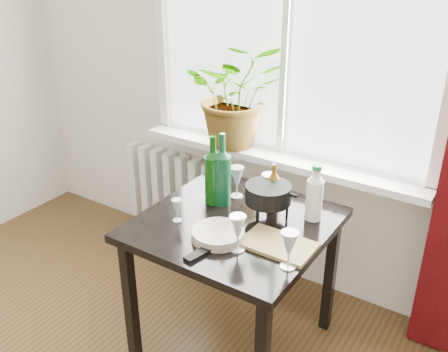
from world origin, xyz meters
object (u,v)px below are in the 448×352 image
Objects in this scene: radiator at (178,192)px; wine_bottle_left at (213,169)px; potted_plant at (237,94)px; cutting_board at (278,245)px; bottle_amber at (274,187)px; wineglass_front_right at (238,233)px; cleaning_bottle at (315,192)px; wineglass_back_center at (269,190)px; wineglass_front_left at (177,210)px; fondue_pot at (268,201)px; wine_bottle_right at (222,169)px; table at (235,237)px; plate_stack at (218,234)px; tv_remote at (200,253)px; wineglass_far_right at (289,249)px; wineglass_back_left at (237,182)px.

radiator is 1.00m from wine_bottle_left.
cutting_board is at bearing -46.96° from potted_plant.
wineglass_front_right is (0.04, -0.39, -0.04)m from bottle_amber.
cleaning_bottle reaches higher than wineglass_back_center.
radiator is 2.58× the size of cutting_board.
wineglass_front_left is 0.47× the size of fondue_pot.
wine_bottle_right is 0.49m from cutting_board.
wine_bottle_right is at bearing -166.23° from cleaning_bottle.
table is 0.30m from wineglass_front_right.
plate_stack is 0.79× the size of cutting_board.
tv_remote is (0.88, -0.95, 0.37)m from radiator.
wine_bottle_left reaches higher than cleaning_bottle.
wine_bottle_left is (0.66, -0.53, 0.54)m from radiator.
cutting_board is (0.64, -0.69, -0.40)m from potted_plant.
wineglass_front_right is 0.42m from wineglass_back_center.
wineglass_far_right is 0.38m from tv_remote.
cutting_board is (0.39, -0.29, -0.08)m from wineglass_back_left.
wineglass_front_right reaches higher than plate_stack.
wine_bottle_left is 0.29m from wineglass_back_center.
wineglass_front_left is at bearing -51.22° from radiator.
wineglass_back_center is (0.25, 0.11, -0.09)m from wine_bottle_left.
wineglass_front_left is (-0.60, 0.04, -0.03)m from wineglass_far_right.
potted_plant is at bearing 122.42° from wineglass_back_left.
wineglass_back_center reaches higher than wineglass_front_right.
potted_plant is (0.48, -0.02, 0.77)m from radiator.
wine_bottle_right is 0.15m from wineglass_back_left.
wine_bottle_left is at bearing -165.95° from cleaning_bottle.
plate_stack is at bearing -84.21° from table.
cleaning_bottle is at bearing 1.14° from wineglass_back_left.
wine_bottle_right is 0.61m from wineglass_far_right.
fondue_pot is (0.30, 0.02, -0.10)m from wine_bottle_left.
wineglass_back_left is (-0.18, 0.00, -0.00)m from wineglass_back_center.
wine_bottle_left is at bearing -168.65° from fondue_pot.
plate_stack is at bearing 105.63° from tv_remote.
wineglass_far_right reaches higher than fondue_pot.
potted_plant is at bearing 109.76° from wine_bottle_left.
wineglass_back_center is at bearing 25.79° from wine_bottle_right.
wine_bottle_right is 1.36× the size of cleaning_bottle.
tv_remote is at bearing -85.36° from table.
wine_bottle_left is at bearing 158.66° from cutting_board.
plate_stack is (-0.12, 0.03, -0.06)m from wineglass_front_right.
wineglass_front_right reaches higher than cutting_board.
wineglass_front_left reaches higher than cutting_board.
wineglass_far_right reaches higher than radiator.
table is 3.47× the size of bottle_amber.
plate_stack is (-0.28, -0.39, -0.12)m from cleaning_bottle.
wine_bottle_left is at bearing 129.63° from tv_remote.
radiator is at bearing 177.38° from potted_plant.
wine_bottle_left is 0.37m from plate_stack.
plate_stack reaches higher than cutting_board.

